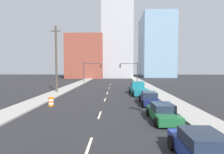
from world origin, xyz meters
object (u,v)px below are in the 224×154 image
object	(u,v)px
sedan_navy	(149,98)
pickup_truck_teal	(138,89)
traffic_signal_left	(89,69)
sedan_blue	(203,149)
traffic_barrel	(51,102)
sedan_green	(163,113)
traffic_signal_right	(132,69)
sedan_silver	(136,86)
utility_pole_left_mid	(56,59)

from	to	relation	value
sedan_navy	pickup_truck_teal	bearing A→B (deg)	94.68
pickup_truck_teal	traffic_signal_left	bearing A→B (deg)	114.93
traffic_signal_left	sedan_blue	size ratio (longest dim) A/B	1.32
traffic_barrel	sedan_green	xyz separation A→B (m)	(10.81, -4.90, 0.15)
traffic_barrel	sedan_navy	size ratio (longest dim) A/B	0.20
traffic_signal_right	sedan_silver	bearing A→B (deg)	-91.72
traffic_signal_right	pickup_truck_teal	xyz separation A→B (m)	(-0.79, -20.62, -2.94)
utility_pole_left_mid	traffic_barrel	world-z (taller)	utility_pole_left_mid
sedan_blue	pickup_truck_teal	distance (m)	19.62
traffic_barrel	sedan_blue	bearing A→B (deg)	-45.63
sedan_navy	sedan_silver	xyz separation A→B (m)	(0.01, 13.77, -0.01)
traffic_barrel	sedan_silver	xyz separation A→B (m)	(10.91, 15.09, 0.17)
traffic_signal_left	sedan_green	size ratio (longest dim) A/B	1.29
utility_pole_left_mid	sedan_navy	size ratio (longest dim) A/B	2.32
sedan_navy	sedan_silver	world-z (taller)	sedan_silver
pickup_truck_teal	sedan_silver	xyz separation A→B (m)	(0.37, 6.61, -0.14)
sedan_green	traffic_signal_right	bearing A→B (deg)	87.73
sedan_blue	sedan_navy	bearing A→B (deg)	90.11
traffic_signal_right	utility_pole_left_mid	bearing A→B (deg)	-126.54
traffic_signal_left	pickup_truck_teal	size ratio (longest dim) A/B	0.97
utility_pole_left_mid	traffic_barrel	bearing A→B (deg)	-74.35
traffic_signal_left	traffic_barrel	distance (m)	29.28
utility_pole_left_mid	sedan_green	distance (m)	20.80
traffic_signal_left	sedan_blue	distance (m)	41.89
traffic_signal_right	pickup_truck_teal	world-z (taller)	traffic_signal_right
traffic_barrel	pickup_truck_teal	xyz separation A→B (m)	(10.55, 8.48, 0.31)
sedan_silver	pickup_truck_teal	bearing A→B (deg)	-91.05
traffic_signal_left	sedan_green	xyz separation A→B (m)	(11.12, -34.00, -3.10)
utility_pole_left_mid	sedan_silver	size ratio (longest dim) A/B	2.53
traffic_signal_left	sedan_silver	world-z (taller)	traffic_signal_left
utility_pole_left_mid	pickup_truck_teal	bearing A→B (deg)	-6.58
pickup_truck_teal	sedan_silver	bearing A→B (deg)	84.00
sedan_green	sedan_silver	world-z (taller)	sedan_silver
sedan_blue	pickup_truck_teal	xyz separation A→B (m)	(-0.35, 19.62, 0.13)
traffic_barrel	sedan_blue	size ratio (longest dim) A/B	0.22
sedan_blue	sedan_green	world-z (taller)	sedan_blue
sedan_blue	traffic_signal_right	bearing A→B (deg)	89.49
traffic_signal_right	sedan_navy	distance (m)	27.95
traffic_signal_right	pickup_truck_teal	bearing A→B (deg)	-92.19
traffic_barrel	sedan_blue	world-z (taller)	sedan_blue
traffic_signal_left	traffic_barrel	world-z (taller)	traffic_signal_left
traffic_signal_right	sedan_green	size ratio (longest dim) A/B	1.29
utility_pole_left_mid	pickup_truck_teal	size ratio (longest dim) A/B	1.88
sedan_green	utility_pole_left_mid	bearing A→B (deg)	131.01
sedan_navy	pickup_truck_teal	size ratio (longest dim) A/B	0.81
utility_pole_left_mid	pickup_truck_teal	world-z (taller)	utility_pole_left_mid
traffic_signal_right	sedan_silver	distance (m)	14.35
traffic_signal_right	sedan_blue	size ratio (longest dim) A/B	1.32
utility_pole_left_mid	traffic_signal_left	bearing A→B (deg)	82.54
traffic_signal_right	sedan_green	distance (m)	34.14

